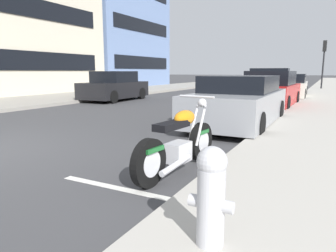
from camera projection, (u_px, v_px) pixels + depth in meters
sidewalk_far_curb at (96, 94)px, 19.35m from camera, size 120.00×5.00×0.14m
parking_stall_stripe at (130, 191)px, 3.90m from camera, size 0.12×2.20×0.01m
parked_motorcycle at (179, 144)px, 4.58m from camera, size 2.13×0.62×1.13m
parked_car_behind_motorcycle at (239, 102)px, 8.54m from camera, size 4.61×1.94×1.39m
parked_car_second_in_row at (271, 90)px, 12.93m from camera, size 4.23×1.98×1.52m
parked_car_near_corner at (289, 87)px, 17.38m from camera, size 4.68×2.02×1.37m
crossing_truck at (269, 76)px, 33.02m from camera, size 2.10×5.44×1.83m
car_opposite_curb at (115, 87)px, 15.97m from camera, size 4.10×1.99×1.51m
fire_hydrant at (211, 194)px, 2.38m from camera, size 0.24×0.36×0.81m
traffic_signal_near_corner at (324, 54)px, 24.38m from camera, size 0.36×0.28×3.78m
townhouse_behind_pole at (93, 34)px, 30.43m from camera, size 10.43×11.97×10.43m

